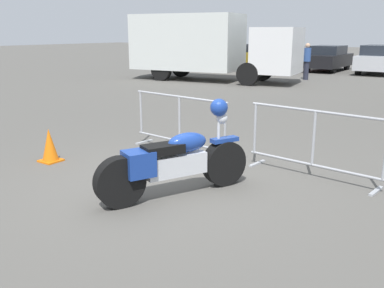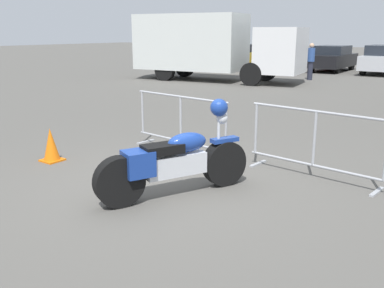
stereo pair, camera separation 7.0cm
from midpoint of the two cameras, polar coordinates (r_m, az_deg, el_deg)
The scene contains 11 objects.
ground_plane at distance 6.49m, azimuth -2.95°, elevation -5.24°, with size 120.00×120.00×0.00m, color #54514C.
motorcycle at distance 5.88m, azimuth -1.94°, elevation -2.25°, with size 1.13×2.17×1.30m.
crowd_barrier_near at distance 8.04m, azimuth -1.27°, elevation 2.83°, with size 2.23×0.66×1.07m.
crowd_barrier_far at distance 6.85m, azimuth 16.26°, elevation 0.10°, with size 2.23×0.66×1.07m.
box_truck at distance 20.06m, azimuth 2.27°, elevation 13.13°, with size 7.94×3.32×2.98m.
parked_car_blue at distance 29.50m, azimuth 1.85°, elevation 11.85°, with size 1.69×4.07×1.38m.
parked_car_yellow at distance 28.01m, azimuth 6.73°, elevation 11.65°, with size 1.76×4.23×1.43m.
parked_car_maroon at distance 26.80m, azimuth 12.18°, elevation 11.32°, with size 1.79×4.31×1.46m.
parked_car_black at distance 26.16m, azimuth 18.30°, elevation 10.81°, with size 1.77×4.24×1.43m.
pedestrian at distance 21.05m, azimuth 15.65°, elevation 10.73°, with size 0.45×0.45×1.69m.
traffic_cone at distance 7.88m, azimuth -18.04°, elevation -0.14°, with size 0.34×0.34×0.59m.
Camera 2 is at (3.85, -4.73, 2.22)m, focal length 40.00 mm.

